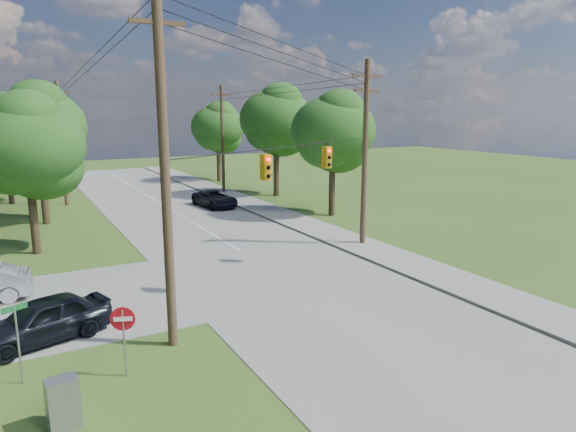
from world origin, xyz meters
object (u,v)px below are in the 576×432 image
pole_north_e (223,138)px  pole_sw (164,160)px  do_not_enter_sign (123,326)px  pole_ne (365,151)px  car_cross_dark (43,320)px  control_cabinet (63,404)px  car_main_north (215,199)px  pole_north_w (62,143)px

pole_north_e → pole_sw: bearing=-114.5°
do_not_enter_sign → pole_ne: bearing=51.6°
pole_sw → pole_ne: (13.50, 7.60, -0.76)m
pole_north_e → car_cross_dark: 32.60m
pole_north_e → control_cabinet: bearing=-117.6°
pole_sw → car_cross_dark: 7.01m
pole_ne → pole_north_e: pole_ne is taller
car_cross_dark → do_not_enter_sign: size_ratio=2.06×
car_cross_dark → car_main_north: bearing=129.0°
pole_north_w → car_main_north: pole_north_w is taller
car_cross_dark → control_cabinet: 5.61m
pole_north_w → car_cross_dark: 27.85m
pole_ne → pole_north_e: bearing=90.0°
pole_north_e → car_cross_dark: (-17.29, -27.30, -4.33)m
car_cross_dark → do_not_enter_sign: bearing=10.9°
pole_ne → car_main_north: (-3.40, 15.34, -4.77)m
car_main_north → control_cabinet: size_ratio=3.59×
pole_sw → do_not_enter_sign: 5.17m
pole_ne → car_cross_dark: bearing=-163.0°
pole_north_e → car_cross_dark: size_ratio=2.23×
pole_ne → pole_sw: bearing=-150.6°
car_main_north → do_not_enter_sign: size_ratio=2.21×
car_cross_dark → do_not_enter_sign: (1.97, -3.71, 0.81)m
pole_north_e → pole_north_w: bearing=180.0°
pole_sw → pole_north_w: (-0.40, 29.60, -1.10)m
car_main_north → pole_ne: bearing=-83.9°
pole_north_e → do_not_enter_sign: (-15.32, -31.01, -3.53)m
do_not_enter_sign → pole_sw: bearing=59.0°
car_main_north → do_not_enter_sign: 27.13m
car_cross_dark → do_not_enter_sign: do_not_enter_sign is taller
pole_ne → car_main_north: 16.42m
pole_ne → car_cross_dark: 18.68m
pole_north_e → do_not_enter_sign: bearing=-116.3°
pole_sw → pole_north_w: 29.62m
pole_sw → car_cross_dark: size_ratio=2.68×
pole_sw → car_main_north: pole_sw is taller
pole_ne → pole_north_w: pole_ne is taller
pole_sw → pole_ne: bearing=29.4°
pole_north_w → pole_sw: bearing=-89.2°
do_not_enter_sign → car_main_north: bearing=85.1°
pole_ne → car_main_north: pole_ne is taller
pole_north_w → control_cabinet: size_ratio=7.45×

